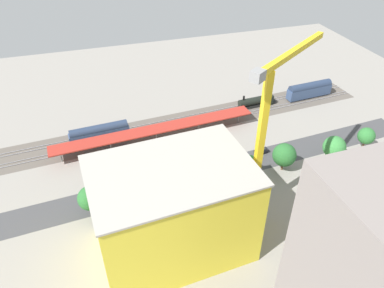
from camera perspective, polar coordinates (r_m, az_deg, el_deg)
The scene contains 25 objects.
ground_plane at distance 103.58m, azimuth 4.10°, elevation -2.32°, with size 193.69×193.69×0.00m, color gray.
rail_bed at distance 120.01m, azimuth 0.48°, elevation 3.75°, with size 121.06×13.23×0.01m, color #5B544C.
street_asphalt at distance 100.29m, azimuth 5.03°, elevation -3.88°, with size 121.06×9.00×0.01m, color #424244.
track_rails at distance 119.92m, azimuth 0.48°, elevation 3.82°, with size 120.76×15.34×0.12m.
platform_canopy_near at distance 108.63m, azimuth -5.71°, elevation 2.35°, with size 62.17×9.52×4.40m.
locomotive at distance 129.44m, azimuth 10.31°, elevation 6.62°, with size 14.45×3.58×4.98m.
passenger_coach at distance 138.75m, azimuth 18.04°, elevation 8.14°, with size 17.45×4.36×6.03m.
freight_coach_far at distance 112.05m, azimuth -14.40°, elevation 1.70°, with size 17.98×4.12×5.69m.
parked_car_0 at distance 106.89m, azimuth 10.90°, elevation -1.09°, with size 4.17×2.17×1.66m.
parked_car_1 at distance 104.36m, azimuth 7.43°, elevation -1.75°, with size 4.40×1.89×1.55m.
parked_car_2 at distance 101.71m, azimuth 4.25°, elevation -2.58°, with size 4.30×2.11×1.84m.
parked_car_3 at distance 100.29m, azimuth 0.49°, elevation -3.14°, with size 4.50×2.31×1.75m.
parked_car_4 at distance 99.03m, azimuth -3.63°, elevation -3.81°, with size 4.28×2.26×1.78m.
construction_building at distance 73.98m, azimuth -3.02°, elevation -10.51°, with size 30.35×20.48×21.00m, color yellow.
construction_roof_slab at distance 66.63m, azimuth -3.31°, elevation -4.17°, with size 30.95×21.08×0.40m, color #ADA89E.
tower_crane at distance 76.37m, azimuth 11.76°, elevation 2.36°, with size 24.04×16.75×38.20m.
box_truck_0 at distance 90.33m, azimuth -3.86°, elevation -7.74°, with size 8.22×2.68×3.60m.
box_truck_1 at distance 93.20m, azimuth 0.67°, elevation -6.03°, with size 9.94×3.80×3.49m.
street_tree_0 at distance 99.56m, azimuth 14.37°, elevation -1.68°, with size 6.36×6.36×8.24m.
street_tree_1 at distance 107.03m, azimuth 21.54°, elevation -0.45°, with size 6.24×6.24×8.00m.
street_tree_2 at distance 94.71m, azimuth 9.05°, elevation -3.21°, with size 4.99×4.99×7.42m.
street_tree_3 at distance 115.36m, azimuth 25.81°, elevation 1.16°, with size 4.86×4.86×7.39m.
street_tree_4 at distance 87.92m, azimuth -15.79°, elevation -8.23°, with size 5.83×5.83×7.64m.
street_tree_5 at distance 88.46m, azimuth -11.36°, elevation -6.45°, with size 4.75×4.75×7.79m.
traffic_light at distance 98.07m, azimuth -0.54°, elevation -1.18°, with size 0.50×0.36×7.34m.
Camera 1 is at (31.22, 75.07, 64.18)m, focal length 33.79 mm.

